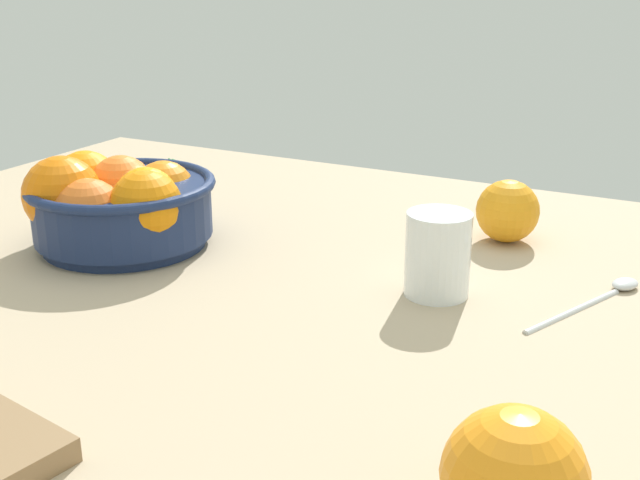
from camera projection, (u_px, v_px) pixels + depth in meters
The scene contains 7 objects.
ground_plane at pixel (331, 333), 74.95cm from camera, with size 139.87×104.95×3.00cm, color tan.
fruit_bowl at pixel (118, 203), 91.47cm from camera, with size 21.38×21.38×11.11cm.
juice_glass at pixel (438, 259), 78.58cm from camera, with size 6.40×6.40×8.40cm.
loose_orange_0 at pixel (508, 211), 93.48cm from camera, with size 7.32×7.32×7.32cm, color orange.
loose_orange_1 at pixel (514, 479), 44.83cm from camera, with size 8.33×8.33×8.33cm, color orange.
spoon at pixel (600, 296), 78.31cm from camera, with size 8.30×16.98×1.00cm.
herb_sprig_0 at pixel (177, 163), 129.13cm from camera, with size 7.14×5.02×0.97cm.
Camera 1 is at (30.35, -60.60, 31.66)cm, focal length 45.26 mm.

